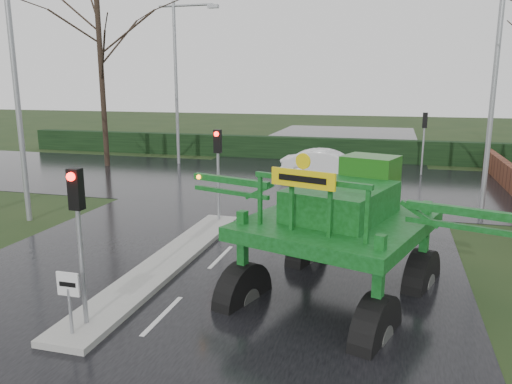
% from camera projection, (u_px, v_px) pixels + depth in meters
% --- Properties ---
extents(ground, '(140.00, 140.00, 0.00)m').
position_uv_depth(ground, '(163.00, 316.00, 11.36)').
color(ground, black).
rests_on(ground, ground).
extents(road_main, '(14.00, 80.00, 0.02)m').
position_uv_depth(road_main, '(269.00, 210.00, 20.77)').
color(road_main, black).
rests_on(road_main, ground).
extents(road_cross, '(80.00, 12.00, 0.02)m').
position_uv_depth(road_cross, '(296.00, 182.00, 26.41)').
color(road_cross, black).
rests_on(road_cross, ground).
extents(median_island, '(1.20, 10.00, 0.16)m').
position_uv_depth(median_island, '(167.00, 262.00, 14.50)').
color(median_island, gray).
rests_on(median_island, ground).
extents(hedge_row, '(44.00, 0.90, 1.50)m').
position_uv_depth(hedge_row, '(318.00, 149.00, 33.78)').
color(hedge_row, black).
rests_on(hedge_row, ground).
extents(keep_left_sign, '(0.50, 0.07, 1.35)m').
position_uv_depth(keep_left_sign, '(69.00, 293.00, 10.05)').
color(keep_left_sign, gray).
rests_on(keep_left_sign, ground).
extents(traffic_signal_near, '(0.26, 0.33, 3.52)m').
position_uv_depth(traffic_signal_near, '(78.00, 214.00, 10.18)').
color(traffic_signal_near, gray).
rests_on(traffic_signal_near, ground).
extents(traffic_signal_mid, '(0.26, 0.33, 3.52)m').
position_uv_depth(traffic_signal_mid, '(218.00, 155.00, 18.18)').
color(traffic_signal_mid, gray).
rests_on(traffic_signal_mid, ground).
extents(traffic_signal_far, '(0.26, 0.33, 3.52)m').
position_uv_depth(traffic_signal_far, '(424.00, 129.00, 27.94)').
color(traffic_signal_far, gray).
rests_on(traffic_signal_far, ground).
extents(street_light_left_near, '(3.85, 0.30, 10.00)m').
position_uv_depth(street_light_left_near, '(20.00, 60.00, 17.82)').
color(street_light_left_near, gray).
rests_on(street_light_left_near, ground).
extents(street_light_right, '(3.85, 0.30, 10.00)m').
position_uv_depth(street_light_right, '(488.00, 61.00, 19.23)').
color(street_light_right, gray).
rests_on(street_light_right, ground).
extents(street_light_left_far, '(3.85, 0.30, 10.00)m').
position_uv_depth(street_light_left_far, '(180.00, 69.00, 31.00)').
color(street_light_left_far, gray).
rests_on(street_light_left_far, ground).
extents(tree_left_far, '(7.70, 7.70, 13.26)m').
position_uv_depth(tree_left_far, '(100.00, 49.00, 29.98)').
color(tree_left_far, black).
rests_on(tree_left_far, ground).
extents(crop_sprayer, '(8.06, 6.20, 4.71)m').
position_uv_depth(crop_sprayer, '(248.00, 210.00, 11.91)').
color(crop_sprayer, black).
rests_on(crop_sprayer, ground).
extents(white_sedan, '(5.01, 1.82, 1.64)m').
position_uv_depth(white_sedan, '(328.00, 181.00, 26.76)').
color(white_sedan, silver).
rests_on(white_sedan, ground).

